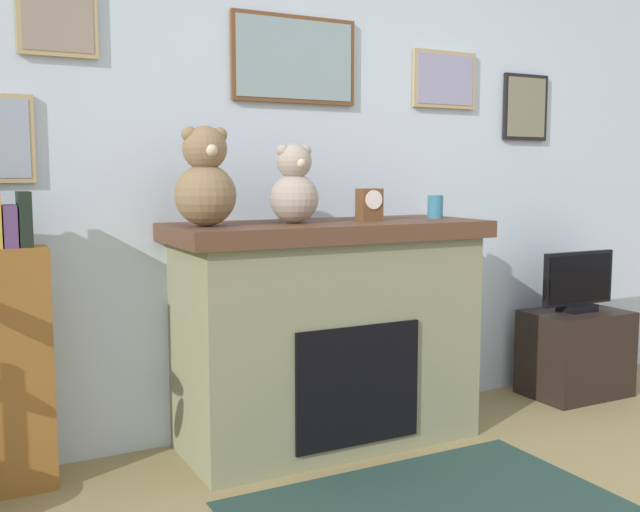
% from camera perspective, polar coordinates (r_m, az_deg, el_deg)
% --- Properties ---
extents(back_wall, '(5.20, 0.15, 2.60)m').
position_cam_1_polar(back_wall, '(3.86, 0.76, 6.57)').
color(back_wall, silver).
rests_on(back_wall, ground_plane).
extents(fireplace, '(1.51, 0.64, 1.07)m').
position_cam_1_polar(fireplace, '(3.54, 0.59, -5.91)').
color(fireplace, gray).
rests_on(fireplace, ground_plane).
extents(tv_stand, '(0.58, 0.40, 0.50)m').
position_cam_1_polar(tv_stand, '(4.59, 19.19, -7.12)').
color(tv_stand, black).
rests_on(tv_stand, ground_plane).
extents(television, '(0.52, 0.14, 0.35)m').
position_cam_1_polar(television, '(4.51, 19.40, -2.01)').
color(television, black).
rests_on(television, tv_stand).
extents(candle_jar, '(0.08, 0.08, 0.12)m').
position_cam_1_polar(candle_jar, '(3.77, 8.94, 3.80)').
color(candle_jar, teal).
rests_on(candle_jar, fireplace).
extents(mantel_clock, '(0.11, 0.08, 0.15)m').
position_cam_1_polar(mantel_clock, '(3.55, 3.85, 4.02)').
color(mantel_clock, brown).
rests_on(mantel_clock, fireplace).
extents(teddy_bear_grey, '(0.27, 0.27, 0.43)m').
position_cam_1_polar(teddy_bear_grey, '(3.20, -8.89, 5.75)').
color(teddy_bear_grey, olive).
rests_on(teddy_bear_grey, fireplace).
extents(teddy_bear_cream, '(0.22, 0.22, 0.36)m').
position_cam_1_polar(teddy_bear_cream, '(3.36, -2.01, 5.33)').
color(teddy_bear_cream, '#A59786').
rests_on(teddy_bear_cream, fireplace).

